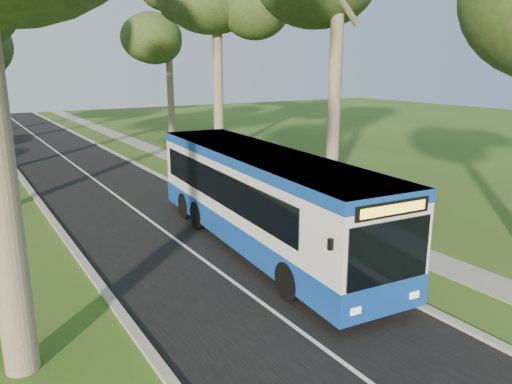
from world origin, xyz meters
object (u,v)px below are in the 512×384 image
(bus, at_px, (261,199))
(bus_shelter, at_px, (274,169))
(bus_stop_sign, at_px, (344,208))
(litter_bin, at_px, (270,200))

(bus, relative_size, bus_shelter, 4.35)
(bus, distance_m, bus_shelter, 5.67)
(bus, height_order, bus_stop_sign, bus)
(bus_shelter, xyz_separation_m, litter_bin, (-0.75, -0.77, -1.21))
(bus_shelter, relative_size, litter_bin, 3.01)
(bus, bearing_deg, bus_stop_sign, -40.53)
(bus, xyz_separation_m, litter_bin, (2.77, 3.67, -1.28))
(bus_stop_sign, xyz_separation_m, litter_bin, (0.75, 5.70, -1.14))
(litter_bin, bearing_deg, bus, -127.03)
(bus_stop_sign, height_order, bus_shelter, bus_stop_sign)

